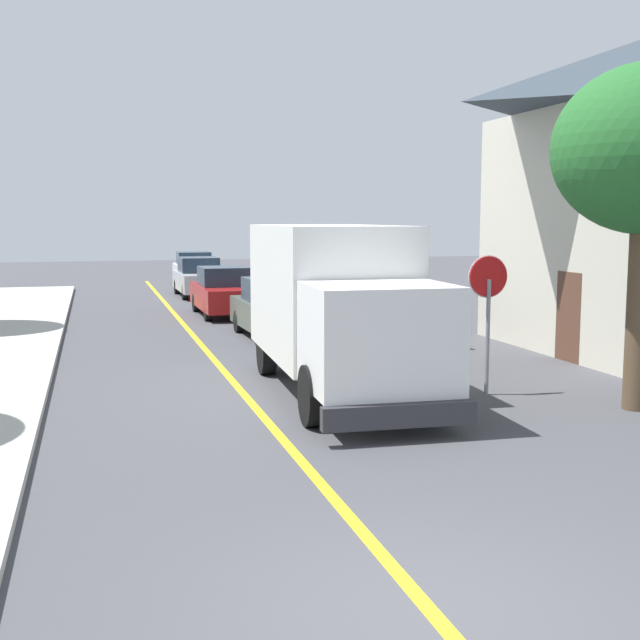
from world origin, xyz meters
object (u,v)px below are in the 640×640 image
parked_car_near (276,310)px  parked_car_far (199,278)px  parked_car_furthest (194,270)px  box_truck (337,301)px  parked_van_across (392,311)px  parked_car_mid (224,293)px  stop_sign (488,298)px

parked_car_near → parked_car_far: same height
parked_car_furthest → parked_car_near: bearing=-89.7°
box_truck → parked_van_across: box_truck is taller
parked_car_far → parked_van_across: bearing=-75.9°
parked_car_near → parked_car_mid: (-0.58, 5.70, 0.00)m
box_truck → parked_car_furthest: box_truck is taller
parked_car_furthest → parked_van_across: same height
parked_car_mid → parked_car_far: same height
parked_car_near → parked_car_far: 12.90m
parked_car_near → parked_van_across: bearing=-21.5°
parked_car_far → parked_car_furthest: 5.76m
parked_car_furthest → stop_sign: 27.08m
stop_sign → parked_van_across: bearing=84.0°
parked_car_mid → parked_car_furthest: same height
parked_car_near → parked_car_furthest: (-0.08, 18.63, 0.00)m
parked_car_near → stop_sign: 8.69m
parked_car_near → parked_car_mid: 5.73m
parked_car_mid → parked_van_across: bearing=-62.6°
parked_car_furthest → parked_van_across: size_ratio=0.99×
parked_car_mid → parked_van_across: size_ratio=0.99×
parked_van_across → stop_sign: size_ratio=1.68×
parked_car_furthest → parked_van_across: (3.08, -19.81, 0.00)m
parked_car_mid → parked_car_near: bearing=-84.2°
box_truck → parked_van_across: (3.40, 6.06, -0.97)m
parked_car_near → parked_car_furthest: size_ratio=1.00×
parked_car_mid → stop_sign: stop_sign is taller
stop_sign → box_truck: bearing=157.6°
parked_car_far → parked_van_across: (3.54, -14.07, 0.00)m
parked_car_far → parked_car_furthest: (0.46, 5.75, 0.00)m
parked_car_near → stop_sign: stop_sign is taller
parked_car_mid → parked_car_furthest: 12.94m
parked_car_mid → box_truck: bearing=-89.2°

